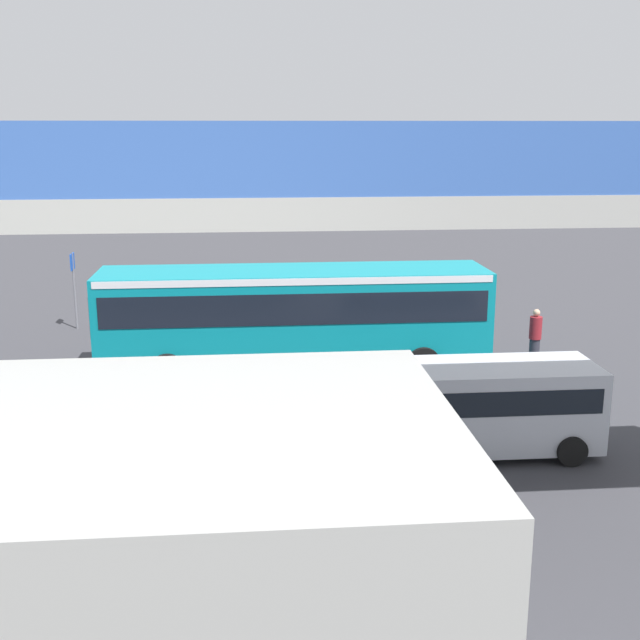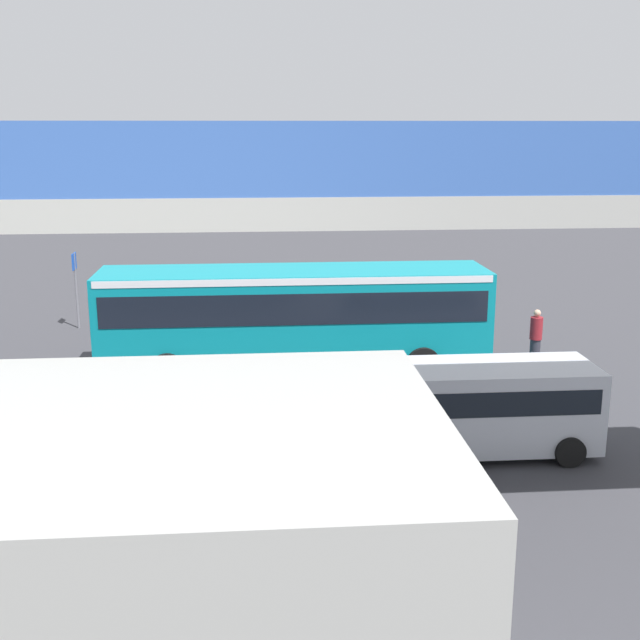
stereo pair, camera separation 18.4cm
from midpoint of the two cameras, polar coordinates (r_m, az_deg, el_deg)
ground at (r=25.29m, az=-5.19°, el=-3.07°), size 80.00×80.00×0.00m
city_bus at (r=23.82m, az=-2.09°, el=0.61°), size 11.54×2.85×3.15m
parked_van at (r=18.56m, az=11.78°, el=-5.76°), size 4.80×2.17×2.05m
bicycle_black at (r=22.72m, az=-20.66°, el=-4.89°), size 1.77×0.44×0.96m
pedestrian at (r=25.60m, az=14.93°, el=-1.22°), size 0.38×0.38×1.79m
traffic_sign at (r=30.39m, az=-17.38°, el=2.87°), size 0.08×0.60×2.80m
lane_dash_leftmost at (r=28.07m, az=2.99°, el=-1.33°), size 2.00×0.20×0.01m
lane_dash_left at (r=27.80m, az=-5.20°, el=-1.52°), size 2.00×0.20×0.01m
lane_dash_centre at (r=28.10m, az=-13.39°, el=-1.68°), size 2.00×0.20×0.01m
pedestrian_overpass at (r=13.24m, az=-5.56°, el=5.64°), size 24.31×2.60×7.35m
station_building at (r=9.96m, az=-18.97°, el=-18.42°), size 9.00×5.04×4.20m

